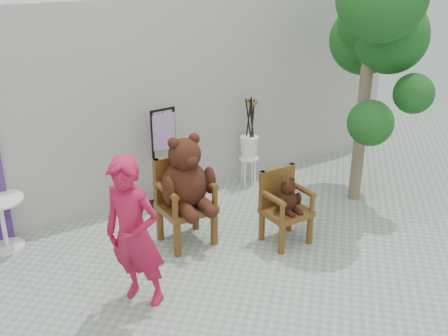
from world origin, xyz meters
name	(u,v)px	position (x,y,z in m)	size (l,w,h in m)	color
ground_plane	(272,274)	(0.00, 0.00, 0.00)	(60.00, 60.00, 0.00)	gray
back_wall	(153,96)	(0.00, 3.10, 1.50)	(9.00, 1.00, 3.00)	#AAA79F
chair_big	(185,184)	(-0.48, 1.24, 0.83)	(0.74, 0.78, 1.49)	#492D0F
chair_small	(285,201)	(0.62, 0.57, 0.57)	(0.56, 0.51, 0.98)	#492D0F
person	(134,234)	(-1.58, 0.31, 0.88)	(0.64, 0.42, 1.77)	#A71439
cafe_table	(2,218)	(-2.54, 2.35, 0.44)	(0.60, 0.60, 0.70)	white
display_stand	(165,169)	(-0.22, 2.35, 0.58)	(0.47, 0.37, 1.51)	black
stool_bucket	(249,147)	(1.30, 2.35, 0.64)	(0.32, 0.32, 1.45)	white
tree	(380,22)	(2.55, 1.02, 2.67)	(2.25, 2.11, 3.64)	brown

